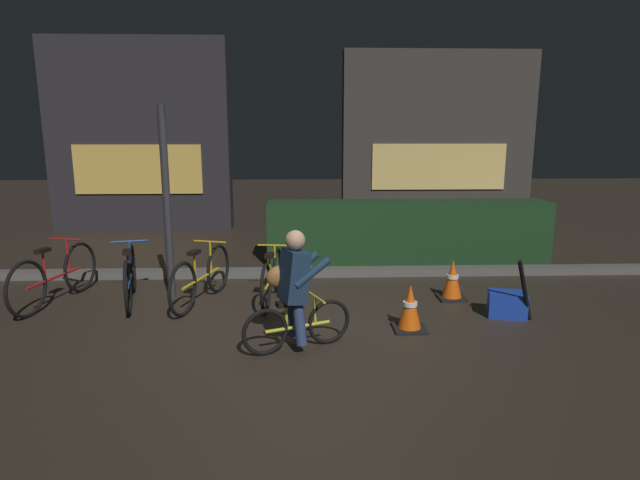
% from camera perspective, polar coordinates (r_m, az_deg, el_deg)
% --- Properties ---
extents(ground_plane, '(40.00, 40.00, 0.00)m').
position_cam_1_polar(ground_plane, '(5.98, -1.73, -9.66)').
color(ground_plane, '#2D261E').
extents(sidewalk_curb, '(12.00, 0.24, 0.12)m').
position_cam_1_polar(sidewalk_curb, '(8.06, -1.84, -3.59)').
color(sidewalk_curb, '#56544F').
rests_on(sidewalk_curb, ground).
extents(hedge_row, '(4.80, 0.70, 1.05)m').
position_cam_1_polar(hedge_row, '(9.02, 9.63, 0.92)').
color(hedge_row, '#19381C').
rests_on(hedge_row, ground).
extents(storefront_left, '(4.07, 0.54, 4.27)m').
position_cam_1_polar(storefront_left, '(12.62, -19.33, 10.75)').
color(storefront_left, '#262328').
rests_on(storefront_left, ground).
extents(storefront_right, '(4.65, 0.54, 4.14)m').
position_cam_1_polar(storefront_right, '(13.20, 12.82, 10.82)').
color(storefront_right, '#383330').
rests_on(storefront_right, ground).
extents(street_post, '(0.10, 0.10, 2.55)m').
position_cam_1_polar(street_post, '(7.06, -16.58, 3.82)').
color(street_post, '#2D2D33').
rests_on(street_post, ground).
extents(parked_bike_leftmost, '(0.48, 1.73, 0.81)m').
position_cam_1_polar(parked_bike_leftmost, '(7.53, -27.22, -3.58)').
color(parked_bike_leftmost, black).
rests_on(parked_bike_leftmost, ground).
extents(parked_bike_left_mid, '(0.53, 1.64, 0.77)m').
position_cam_1_polar(parked_bike_left_mid, '(7.19, -20.25, -3.78)').
color(parked_bike_left_mid, black).
rests_on(parked_bike_left_mid, ground).
extents(parked_bike_center_left, '(0.55, 1.63, 0.78)m').
position_cam_1_polar(parked_bike_center_left, '(6.89, -12.94, -3.99)').
color(parked_bike_center_left, black).
rests_on(parked_bike_center_left, ground).
extents(parked_bike_center_right, '(0.46, 1.53, 0.71)m').
position_cam_1_polar(parked_bike_center_right, '(6.84, -5.34, -4.09)').
color(parked_bike_center_right, black).
rests_on(parked_bike_center_right, ground).
extents(traffic_cone_near, '(0.36, 0.36, 0.53)m').
position_cam_1_polar(traffic_cone_near, '(5.92, 9.91, -7.42)').
color(traffic_cone_near, black).
rests_on(traffic_cone_near, ground).
extents(traffic_cone_far, '(0.36, 0.36, 0.54)m').
position_cam_1_polar(traffic_cone_far, '(7.13, 14.42, -4.31)').
color(traffic_cone_far, black).
rests_on(traffic_cone_far, ground).
extents(blue_crate, '(0.51, 0.42, 0.30)m').
position_cam_1_polar(blue_crate, '(6.69, 19.98, -6.68)').
color(blue_crate, '#193DB7').
rests_on(blue_crate, ground).
extents(cyclist, '(1.11, 0.54, 1.25)m').
position_cam_1_polar(cyclist, '(5.23, -2.88, -5.54)').
color(cyclist, black).
rests_on(cyclist, ground).
extents(closed_umbrella, '(0.34, 0.30, 0.79)m').
position_cam_1_polar(closed_umbrella, '(6.44, 21.69, -5.25)').
color(closed_umbrella, black).
rests_on(closed_umbrella, ground).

